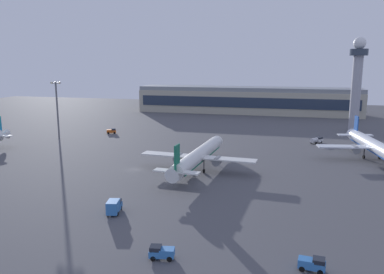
% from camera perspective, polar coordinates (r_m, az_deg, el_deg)
% --- Properties ---
extents(ground_plane, '(416.00, 416.00, 0.00)m').
position_cam_1_polar(ground_plane, '(119.14, -8.45, -4.73)').
color(ground_plane, '#4C4C51').
extents(terminal_building, '(136.82, 22.40, 16.40)m').
position_cam_1_polar(terminal_building, '(248.25, 8.09, 5.37)').
color(terminal_building, '#B2AD99').
rests_on(terminal_building, ground).
extents(control_tower, '(8.00, 8.00, 43.09)m').
position_cam_1_polar(control_tower, '(196.31, 23.06, 8.01)').
color(control_tower, '#A8A8B2').
rests_on(control_tower, ground).
extents(airplane_terminal_side, '(35.18, 45.18, 11.59)m').
position_cam_1_polar(airplane_terminal_side, '(115.84, 0.92, -2.82)').
color(airplane_terminal_side, silver).
rests_on(airplane_terminal_side, ground).
extents(airplane_taxiway_distant, '(37.01, 47.32, 12.19)m').
position_cam_1_polar(airplane_taxiway_distant, '(140.43, 25.31, -1.34)').
color(airplane_taxiway_distant, silver).
rests_on(airplane_taxiway_distant, ground).
extents(maintenance_van, '(4.32, 2.39, 2.25)m').
position_cam_1_polar(maintenance_van, '(66.21, 17.27, -17.35)').
color(maintenance_van, '#3372BF').
rests_on(maintenance_van, ground).
extents(catering_truck, '(3.51, 6.02, 3.05)m').
position_cam_1_polar(catering_truck, '(86.34, -11.37, -9.90)').
color(catering_truck, '#3372BF').
rests_on(catering_truck, ground).
extents(fuel_truck, '(5.33, 6.37, 2.35)m').
position_cam_1_polar(fuel_truck, '(162.71, 17.83, -0.40)').
color(fuel_truck, white).
rests_on(fuel_truck, ground).
extents(cargo_loader, '(4.42, 2.64, 2.25)m').
position_cam_1_polar(cargo_loader, '(66.98, -4.55, -16.50)').
color(cargo_loader, '#3372BF').
rests_on(cargo_loader, ground).
extents(baggage_tractor, '(4.58, 3.57, 2.25)m').
position_cam_1_polar(baggage_tractor, '(179.31, -11.73, 0.86)').
color(baggage_tractor, '#D85919').
rests_on(baggage_tractor, ground).
extents(apron_light_central, '(4.80, 0.90, 24.05)m').
position_cam_1_polar(apron_light_central, '(171.46, -19.19, 4.30)').
color(apron_light_central, slate).
rests_on(apron_light_central, ground).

